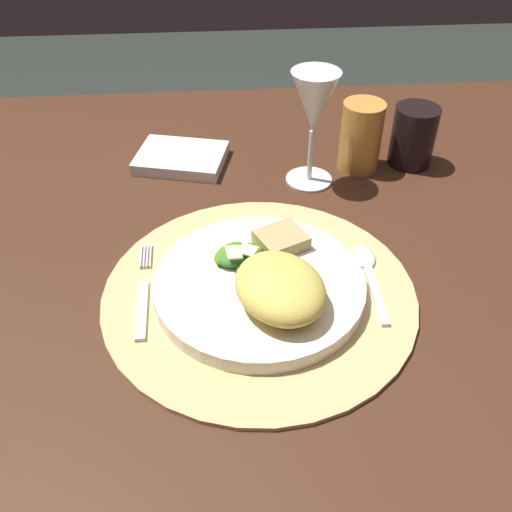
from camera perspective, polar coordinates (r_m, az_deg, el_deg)
The scene contains 13 objects.
ground_plane at distance 1.32m, azimuth 0.84°, elevation -24.16°, with size 6.00×6.00×0.00m, color #272C28.
dining_table at distance 0.84m, azimuth 1.21°, elevation -6.98°, with size 1.31×1.04×0.71m.
placemat at distance 0.69m, azimuth 0.33°, elevation -3.77°, with size 0.38×0.38×0.01m, color tan.
dinner_plate at distance 0.68m, azimuth 0.33°, elevation -2.99°, with size 0.25×0.25×0.02m, color silver.
pasta_serving at distance 0.63m, azimuth 2.27°, elevation -3.21°, with size 0.12×0.10×0.05m, color #DEC555.
salad_greens at distance 0.69m, azimuth -1.55°, elevation -0.19°, with size 0.08×0.09×0.03m.
bread_piece at distance 0.71m, azimuth 2.55°, elevation 1.63°, with size 0.06×0.05×0.02m, color tan.
fork at distance 0.69m, azimuth -11.33°, elevation -3.84°, with size 0.02×0.16×0.00m.
spoon at distance 0.73m, azimuth 11.22°, elevation -1.22°, with size 0.03×0.14×0.01m.
napkin at distance 0.94m, azimuth -7.56°, elevation 9.78°, with size 0.14×0.10×0.02m, color white.
wine_glass at distance 0.83m, azimuth 5.87°, elevation 14.77°, with size 0.07×0.07×0.17m.
amber_tumbler at distance 0.91m, azimuth 10.53°, elevation 11.81°, with size 0.07×0.07×0.11m, color #CB8B3A.
dark_tumbler at distance 0.95m, azimuth 15.59°, elevation 11.58°, with size 0.07×0.07×0.10m, color black.
Camera 1 is at (-0.06, -0.57, 1.19)m, focal length 39.63 mm.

